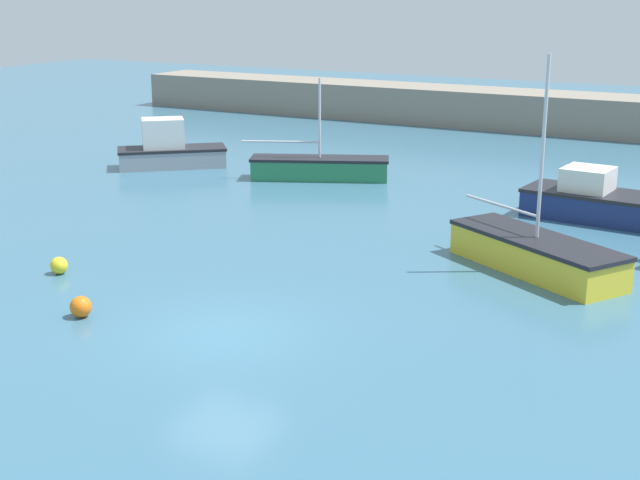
{
  "coord_description": "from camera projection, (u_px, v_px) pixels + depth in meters",
  "views": [
    {
      "loc": [
        11.26,
        -15.85,
        7.75
      ],
      "look_at": [
        -1.02,
        6.56,
        0.47
      ],
      "focal_mm": 50.0,
      "sensor_mm": 36.0,
      "label": 1
    }
  ],
  "objects": [
    {
      "name": "ground_plane",
      "position": [
        223.0,
        337.0,
        20.72
      ],
      "size": [
        120.0,
        120.0,
        0.2
      ],
      "primitive_type": "cube",
      "color": "#38667F"
    },
    {
      "name": "mooring_buoy_orange",
      "position": [
        81.0,
        307.0,
        21.61
      ],
      "size": [
        0.53,
        0.53,
        0.53
      ],
      "primitive_type": "sphere",
      "color": "orange",
      "rests_on": "ground_plane"
    },
    {
      "name": "cabin_cruiser_white",
      "position": [
        169.0,
        150.0,
        39.48
      ],
      "size": [
        4.73,
        4.44,
        2.18
      ],
      "rotation": [
        0.0,
        0.0,
        0.71
      ],
      "color": "gray",
      "rests_on": "ground_plane"
    },
    {
      "name": "sailboat_short_mast",
      "position": [
        320.0,
        168.0,
        37.08
      ],
      "size": [
        5.89,
        3.69,
        4.19
      ],
      "rotation": [
        0.0,
        0.0,
        0.43
      ],
      "color": "#287A4C",
      "rests_on": "ground_plane"
    },
    {
      "name": "harbor_breakwater",
      "position": [
        573.0,
        114.0,
        48.76
      ],
      "size": [
        55.5,
        3.79,
        2.09
      ],
      "primitive_type": "cube",
      "color": "gray",
      "rests_on": "ground_plane"
    },
    {
      "name": "sailboat_tall_mast",
      "position": [
        535.0,
        253.0,
        25.03
      ],
      "size": [
        5.66,
        4.33,
        6.05
      ],
      "rotation": [
        0.0,
        0.0,
        5.75
      ],
      "color": "yellow",
      "rests_on": "ground_plane"
    },
    {
      "name": "motorboat_grey_hull",
      "position": [
        594.0,
        201.0,
        30.67
      ],
      "size": [
        4.99,
        2.58,
        1.78
      ],
      "rotation": [
        0.0,
        0.0,
        6.19
      ],
      "color": "navy",
      "rests_on": "ground_plane"
    },
    {
      "name": "mooring_buoy_yellow",
      "position": [
        59.0,
        265.0,
        24.88
      ],
      "size": [
        0.49,
        0.49,
        0.49
      ],
      "primitive_type": "sphere",
      "color": "yellow",
      "rests_on": "ground_plane"
    }
  ]
}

